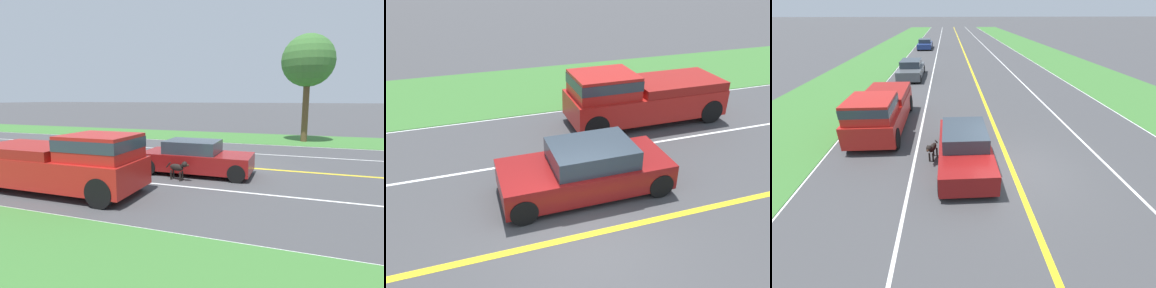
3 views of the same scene
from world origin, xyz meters
TOP-DOWN VIEW (x-y plane):
  - ground_plane at (0.00, 0.00)m, footprint 400.00×400.00m
  - centre_divider_line at (0.00, 0.00)m, footprint 0.18×160.00m
  - lane_edge_line_right at (7.00, 0.00)m, footprint 0.14×160.00m
  - lane_dash_same_dir at (3.50, 0.00)m, footprint 0.10×160.00m
  - lane_dash_oncoming at (-3.50, 0.00)m, footprint 0.10×160.00m
  - ego_car at (1.64, -0.59)m, footprint 1.83×4.35m
  - dog at (2.82, -0.88)m, footprint 0.42×1.05m
  - pickup_truck at (5.25, -3.81)m, footprint 2.08×5.59m
  - car_trailing_near at (5.15, -14.21)m, footprint 1.86×4.64m
  - car_trailing_mid at (5.29, -31.53)m, footprint 1.94×4.72m

SIDE VIEW (x-z plane):
  - ground_plane at x=0.00m, z-range 0.00..0.00m
  - centre_divider_line at x=0.00m, z-range 0.00..0.01m
  - lane_edge_line_right at x=7.00m, z-range 0.00..0.01m
  - lane_dash_same_dir at x=3.50m, z-range 0.00..0.01m
  - lane_dash_oncoming at x=-3.50m, z-range 0.00..0.01m
  - dog at x=2.82m, z-range 0.10..0.86m
  - car_trailing_mid at x=5.29m, z-range -0.03..1.26m
  - ego_car at x=1.64m, z-range -0.04..1.31m
  - car_trailing_near at x=5.15m, z-range -0.05..1.32m
  - pickup_truck at x=5.25m, z-range 0.02..1.94m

